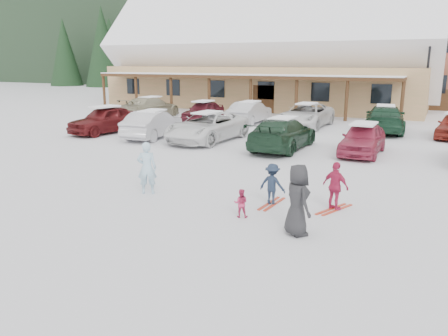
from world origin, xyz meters
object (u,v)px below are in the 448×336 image
at_px(parked_car_4, 363,139).
at_px(bystander_dark, 297,200).
at_px(child_navy, 272,184).
at_px(parked_car_8, 203,111).
at_px(lamp_post, 427,73).
at_px(parked_car_9, 250,112).
at_px(day_lodge, 263,63).
at_px(parked_car_7, 151,107).
at_px(parked_car_3, 283,134).
at_px(parked_car_11, 385,119).
at_px(toddler_red, 241,203).
at_px(parked_car_2, 207,127).
at_px(parked_car_10, 306,115).
at_px(parked_car_0, 106,120).
at_px(child_magenta, 336,186).
at_px(adult_skier, 147,168).
at_px(parked_car_1, 153,124).

bearing_deg(parked_car_4, bystander_dark, -88.35).
xyz_separation_m(child_navy, parked_car_8, (-10.67, 15.17, 0.09)).
xyz_separation_m(lamp_post, parked_car_9, (-10.40, -6.84, -2.57)).
bearing_deg(day_lodge, parked_car_4, -56.76).
bearing_deg(parked_car_7, parked_car_4, 159.06).
bearing_deg(bystander_dark, child_navy, -11.10).
relative_size(parked_car_3, parked_car_11, 0.96).
distance_m(parked_car_9, parked_car_11, 8.60).
relative_size(toddler_red, parked_car_7, 0.15).
distance_m(parked_car_2, parked_car_8, 7.90).
distance_m(parked_car_4, parked_car_9, 11.04).
bearing_deg(parked_car_10, toddler_red, -77.94).
xyz_separation_m(bystander_dark, parked_car_0, (-14.52, 9.94, -0.10)).
height_order(parked_car_8, parked_car_9, parked_car_9).
distance_m(bystander_dark, parked_car_9, 19.49).
bearing_deg(parked_car_11, child_magenta, 84.95).
xyz_separation_m(lamp_post, parked_car_8, (-13.76, -7.24, -2.61)).
distance_m(adult_skier, parked_car_7, 19.26).
bearing_deg(bystander_dark, parked_car_7, -1.92).
bearing_deg(toddler_red, parked_car_4, -118.61).
height_order(adult_skier, parked_car_10, adult_skier).
height_order(day_lodge, toddler_red, day_lodge).
xyz_separation_m(parked_car_0, parked_car_3, (10.78, -0.02, -0.03)).
height_order(child_navy, bystander_dark, bystander_dark).
height_order(toddler_red, parked_car_1, parked_car_1).
bearing_deg(adult_skier, parked_car_4, -146.91).
distance_m(parked_car_8, parked_car_10, 7.25).
bearing_deg(parked_car_9, toddler_red, 111.98).
height_order(lamp_post, parked_car_4, lamp_post).
xyz_separation_m(parked_car_2, parked_car_10, (3.23, 7.19, -0.01)).
xyz_separation_m(toddler_red, parked_car_10, (-3.05, 16.94, 0.36)).
height_order(parked_car_2, parked_car_11, parked_car_11).
xyz_separation_m(parked_car_9, parked_car_11, (8.60, 0.04, 0.05)).
height_order(child_magenta, parked_car_8, parked_car_8).
distance_m(adult_skier, parked_car_1, 10.47).
bearing_deg(toddler_red, parked_car_2, -76.89).
bearing_deg(parked_car_4, parked_car_9, 141.08).
relative_size(parked_car_7, parked_car_8, 1.30).
xyz_separation_m(parked_car_4, parked_car_8, (-11.85, 6.66, -0.00)).
bearing_deg(parked_car_9, parked_car_10, 179.39).
height_order(day_lodge, parked_car_8, day_lodge).
distance_m(day_lodge, parked_car_7, 12.82).
distance_m(bystander_dark, parked_car_0, 17.60).
distance_m(day_lodge, toddler_red, 30.13).
bearing_deg(child_magenta, parked_car_4, -63.45).
distance_m(parked_car_0, parked_car_8, 7.57).
relative_size(toddler_red, parked_car_3, 0.15).
distance_m(child_navy, bystander_dark, 2.33).
relative_size(child_navy, parked_car_0, 0.27).
bearing_deg(child_navy, parked_car_11, -90.07).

